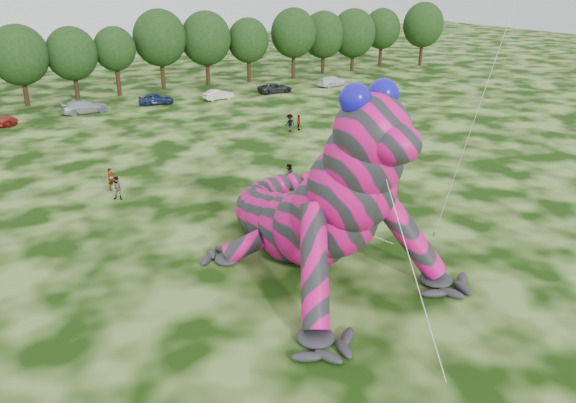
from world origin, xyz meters
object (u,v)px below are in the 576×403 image
Objects in this scene: tree_9 at (116,61)px; car_5 at (218,94)px; tree_16 at (381,38)px; car_4 at (156,99)px; tree_7 at (21,66)px; tree_8 at (73,64)px; car_7 at (333,81)px; spectator_5 at (289,174)px; tree_12 at (248,50)px; tree_15 at (353,40)px; spectator_2 at (290,123)px; spectator_1 at (118,188)px; tree_17 at (422,34)px; tree_10 at (161,50)px; car_3 at (84,107)px; car_6 at (275,88)px; inflatable_gecko at (296,167)px; tree_11 at (207,49)px; tree_14 at (323,42)px; spectator_0 at (111,179)px; spectator_3 at (299,123)px; tree_13 at (293,43)px.

car_5 is at bearing -40.71° from tree_9.
car_4 is at bearing -167.05° from tree_16.
car_4 is at bearing -27.48° from tree_7.
car_5 is (-34.24, -10.75, -4.05)m from tree_16.
tree_8 is 2.15× the size of car_4.
spectator_5 reaches higher than car_7.
car_4 is 1.08× the size of car_5.
tree_8 is 1.00× the size of tree_12.
tree_15 reaches higher than spectator_2.
spectator_1 is (-36.88, -27.28, 0.17)m from car_7.
car_4 is 2.53× the size of spectator_5.
tree_10 is at bearing 177.54° from tree_17.
car_3 reaches higher than car_6.
tree_17 is at bearing -73.71° from car_6.
tree_9 is 6.52m from tree_10.
tree_17 is 2.14× the size of car_7.
car_6 is at bearing 55.28° from inflatable_gecko.
tree_12 is at bearing -75.72° from car_3.
tree_11 is at bearing -69.07° from car_3.
spectator_5 is (-48.17, -38.59, -4.33)m from tree_17.
tree_8 is at bearing 68.83° from car_7.
tree_10 is at bearing -179.68° from tree_14.
car_4 is at bearing 89.33° from car_6.
inflatable_gecko is at bearing -30.57° from spectator_1.
inflatable_gecko reaches higher than spectator_0.
inflatable_gecko is 12.49× the size of spectator_1.
tree_11 is 1.12× the size of tree_12.
tree_16 is at bearing 157.37° from tree_17.
tree_7 is at bearing 31.50° from car_3.
tree_12 is 1.86× the size of car_7.
spectator_0 is at bearing 150.08° from spectator_3.
tree_9 is at bearing 67.72° from car_6.
tree_15 reaches higher than car_3.
car_6 is (-26.03, -10.58, -4.05)m from tree_16.
inflatable_gecko is at bearing 30.63° from spectator_5.
tree_13 reaches higher than tree_8.
spectator_1 is (-19.45, -27.17, 0.23)m from car_5.
tree_7 is at bearing -177.22° from tree_9.
tree_14 is at bearing 2.64° from tree_8.
spectator_2 is 1.15× the size of spectator_3.
car_3 is (-50.33, -9.85, -3.93)m from tree_16.
car_4 is 28.58m from spectator_0.
tree_12 is 5.45× the size of spectator_5.
tree_15 reaches higher than spectator_3.
car_7 is (25.12, -1.00, -0.01)m from car_4.
tree_8 is 1.94× the size of car_6.
spectator_5 is (13.86, -38.73, -3.91)m from tree_7.
tree_10 is at bearing 53.56° from car_6.
car_7 is at bearing -142.94° from spectator_2.
inflatable_gecko is at bearing -175.39° from car_4.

